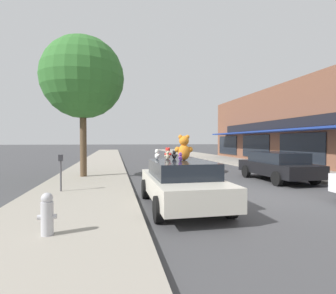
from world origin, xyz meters
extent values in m
plane|color=#424244|center=(0.00, 0.00, 0.00)|extent=(260.00, 260.00, 0.00)
cube|color=gray|center=(-5.89, 0.00, 0.06)|extent=(3.58, 90.00, 0.13)
cube|color=navy|center=(6.87, 7.69, 2.61)|extent=(1.61, 24.52, 0.12)
cube|color=black|center=(7.62, 7.69, 3.16)|extent=(0.08, 23.35, 0.70)
cube|color=black|center=(7.63, 7.69, 1.40)|extent=(0.06, 4.44, 2.00)
cube|color=black|center=(7.63, 13.53, 1.40)|extent=(0.06, 4.44, 2.00)
cube|color=black|center=(7.63, 19.36, 1.40)|extent=(0.06, 4.44, 2.00)
cube|color=beige|center=(-2.88, -0.76, 0.59)|extent=(1.81, 4.18, 0.56)
cube|color=black|center=(-2.88, -0.76, 1.08)|extent=(1.59, 2.30, 0.44)
cylinder|color=black|center=(-3.77, 0.53, 0.31)|extent=(0.20, 0.62, 0.62)
cylinder|color=black|center=(-2.00, 0.53, 0.31)|extent=(0.20, 0.62, 0.62)
cylinder|color=black|center=(-3.76, -2.06, 0.31)|extent=(0.20, 0.62, 0.62)
cylinder|color=black|center=(-1.99, -2.06, 0.31)|extent=(0.20, 0.62, 0.62)
ellipsoid|color=orange|center=(-2.72, -0.43, 1.54)|extent=(0.39, 0.34, 0.47)
sphere|color=orange|center=(-2.72, -0.43, 1.88)|extent=(0.33, 0.33, 0.30)
sphere|color=orange|center=(-2.62, -0.44, 1.99)|extent=(0.14, 0.14, 0.12)
sphere|color=orange|center=(-2.83, -0.42, 1.99)|extent=(0.14, 0.14, 0.12)
sphere|color=#FFBA41|center=(-2.71, -0.30, 1.86)|extent=(0.12, 0.12, 0.11)
sphere|color=orange|center=(-2.53, -0.42, 1.62)|extent=(0.19, 0.19, 0.17)
sphere|color=orange|center=(-2.91, -0.38, 1.62)|extent=(0.19, 0.19, 0.17)
ellipsoid|color=purple|center=(-2.92, -0.77, 1.38)|extent=(0.15, 0.16, 0.15)
sphere|color=purple|center=(-2.92, -0.77, 1.49)|extent=(0.14, 0.14, 0.10)
sphere|color=purple|center=(-2.90, -0.74, 1.53)|extent=(0.06, 0.06, 0.04)
sphere|color=purple|center=(-2.94, -0.79, 1.53)|extent=(0.06, 0.06, 0.04)
sphere|color=#BA67ED|center=(-2.95, -0.74, 1.49)|extent=(0.05, 0.05, 0.04)
sphere|color=purple|center=(-2.89, -0.71, 1.41)|extent=(0.08, 0.08, 0.06)
sphere|color=purple|center=(-2.96, -0.81, 1.41)|extent=(0.08, 0.08, 0.06)
ellipsoid|color=red|center=(-3.10, 0.13, 1.42)|extent=(0.23, 0.23, 0.23)
sphere|color=red|center=(-3.10, 0.13, 1.59)|extent=(0.20, 0.20, 0.15)
sphere|color=red|center=(-3.07, 0.09, 1.64)|extent=(0.09, 0.09, 0.06)
sphere|color=red|center=(-3.13, 0.18, 1.64)|extent=(0.09, 0.09, 0.06)
sphere|color=#FF4741|center=(-3.05, 0.17, 1.58)|extent=(0.08, 0.08, 0.06)
sphere|color=red|center=(-3.03, 0.07, 1.46)|extent=(0.12, 0.12, 0.08)
sphere|color=red|center=(-3.15, 0.22, 1.46)|extent=(0.12, 0.12, 0.08)
ellipsoid|color=beige|center=(-3.17, -0.15, 1.39)|extent=(0.17, 0.16, 0.17)
sphere|color=beige|center=(-3.17, -0.15, 1.52)|extent=(0.14, 0.14, 0.11)
sphere|color=beige|center=(-3.13, -0.13, 1.56)|extent=(0.06, 0.06, 0.05)
sphere|color=beige|center=(-3.20, -0.16, 1.56)|extent=(0.06, 0.06, 0.05)
sphere|color=white|center=(-3.18, -0.11, 1.51)|extent=(0.05, 0.05, 0.04)
sphere|color=beige|center=(-3.11, -0.11, 1.42)|extent=(0.08, 0.08, 0.06)
sphere|color=beige|center=(-3.23, -0.17, 1.42)|extent=(0.08, 0.08, 0.06)
ellipsoid|color=white|center=(-3.45, 0.10, 1.40)|extent=(0.17, 0.19, 0.20)
sphere|color=white|center=(-3.45, 0.10, 1.54)|extent=(0.16, 0.16, 0.12)
sphere|color=white|center=(-3.43, 0.05, 1.59)|extent=(0.07, 0.07, 0.05)
sphere|color=white|center=(-3.47, 0.14, 1.59)|extent=(0.07, 0.07, 0.05)
sphere|color=white|center=(-3.40, 0.11, 1.54)|extent=(0.06, 0.06, 0.05)
sphere|color=white|center=(-3.41, 0.03, 1.43)|extent=(0.09, 0.09, 0.07)
sphere|color=white|center=(-3.47, 0.17, 1.43)|extent=(0.09, 0.09, 0.07)
ellipsoid|color=black|center=(-2.89, 0.13, 1.39)|extent=(0.17, 0.17, 0.17)
sphere|color=black|center=(-2.89, 0.13, 1.51)|extent=(0.15, 0.15, 0.11)
sphere|color=black|center=(-2.86, 0.10, 1.55)|extent=(0.06, 0.06, 0.04)
sphere|color=black|center=(-2.92, 0.16, 1.55)|extent=(0.06, 0.06, 0.04)
sphere|color=#3A3A3D|center=(-2.86, 0.16, 1.50)|extent=(0.06, 0.06, 0.04)
sphere|color=black|center=(-2.83, 0.09, 1.42)|extent=(0.09, 0.09, 0.06)
sphere|color=black|center=(-2.93, 0.19, 1.42)|extent=(0.09, 0.09, 0.06)
cube|color=black|center=(2.75, 3.06, 0.58)|extent=(1.82, 4.21, 0.55)
cube|color=black|center=(2.75, 3.06, 1.10)|extent=(1.60, 2.58, 0.48)
cylinder|color=black|center=(1.86, 4.37, 0.31)|extent=(0.20, 0.62, 0.62)
cylinder|color=black|center=(3.64, 4.37, 0.31)|extent=(0.20, 0.62, 0.62)
cylinder|color=black|center=(1.86, 1.76, 0.31)|extent=(0.20, 0.62, 0.62)
cylinder|color=black|center=(3.64, 1.76, 0.31)|extent=(0.20, 0.62, 0.62)
cylinder|color=brown|center=(-6.25, 5.50, 1.71)|extent=(0.32, 0.32, 3.15)
sphere|color=#33702D|center=(-6.25, 5.50, 4.98)|extent=(3.98, 3.98, 3.98)
cylinder|color=#B2B2B7|center=(-5.97, -2.78, 0.44)|extent=(0.22, 0.22, 0.62)
sphere|color=#B2B2B7|center=(-5.97, -2.78, 0.82)|extent=(0.21, 0.21, 0.21)
cylinder|color=#B2B2B7|center=(-6.09, -2.78, 0.47)|extent=(0.10, 0.09, 0.09)
cylinder|color=#B2B2B7|center=(-5.85, -2.78, 0.47)|extent=(0.10, 0.09, 0.09)
cylinder|color=#4C4C51|center=(-6.57, 1.66, 0.65)|extent=(0.06, 0.06, 1.05)
cube|color=#2D2D33|center=(-6.57, 1.66, 1.29)|extent=(0.14, 0.10, 0.22)
camera|label=1|loc=(-4.74, -7.94, 1.88)|focal=28.00mm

